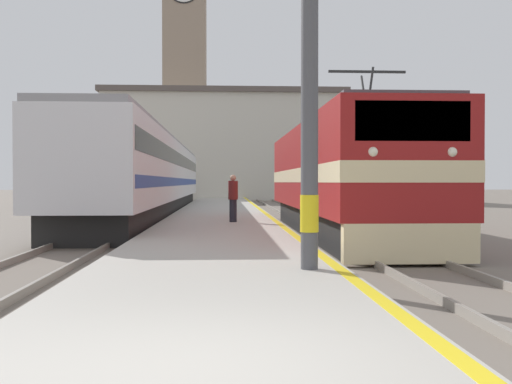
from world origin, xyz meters
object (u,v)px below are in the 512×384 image
person_on_platform (233,197)px  clock_tower (185,54)px  catenary_mast (314,1)px  passenger_train (153,175)px  locomotive_train (339,177)px

person_on_platform → clock_tower: (-4.81, 49.02, 15.47)m
catenary_mast → passenger_train: bearing=103.2°
catenary_mast → clock_tower: clock_tower is taller
locomotive_train → person_on_platform: locomotive_train is taller
person_on_platform → clock_tower: 51.63m
passenger_train → person_on_platform: bearing=-69.0°
locomotive_train → clock_tower: bearing=99.2°
passenger_train → catenary_mast: bearing=-76.8°
locomotive_train → person_on_platform: 3.95m
locomotive_train → clock_tower: size_ratio=0.49×
person_on_platform → clock_tower: clock_tower is taller
locomotive_train → passenger_train: (-7.42, 12.30, 0.23)m
catenary_mast → person_on_platform: (-1.13, 11.53, -3.45)m
locomotive_train → catenary_mast: size_ratio=1.76×
clock_tower → person_on_platform: bearing=-84.4°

